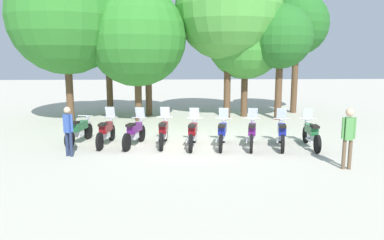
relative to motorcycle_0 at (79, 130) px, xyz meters
The scene contains 20 objects.
ground_plane 4.38m from the motorcycle_0, ahead, with size 80.00×80.00×0.00m, color #BCB7A8.
motorcycle_0 is the anchor object (origin of this frame).
motorcycle_1 1.13m from the motorcycle_0, 18.07° to the right, with size 0.64×2.19×1.37m.
motorcycle_2 2.21m from the motorcycle_0, 13.52° to the right, with size 0.80×2.15×1.37m.
motorcycle_3 3.25m from the motorcycle_0, ahead, with size 0.62×2.19×1.37m.
motorcycle_4 4.36m from the motorcycle_0, 10.34° to the right, with size 0.67×2.18×1.37m.
motorcycle_5 5.44m from the motorcycle_0, ahead, with size 0.74×2.17×1.37m.
motorcycle_6 6.51m from the motorcycle_0, ahead, with size 0.77×2.16×1.37m.
motorcycle_7 7.58m from the motorcycle_0, ahead, with size 0.78×2.16×1.37m.
motorcycle_8 8.65m from the motorcycle_0, ahead, with size 0.62×2.19×1.37m.
person_0 1.95m from the motorcycle_0, 85.97° to the right, with size 0.39×0.30×1.66m.
person_1 9.46m from the motorcycle_0, 23.13° to the right, with size 0.41×0.27×1.82m.
tree_0 6.83m from the motorcycle_0, 108.86° to the left, with size 5.51×5.51×7.89m.
tree_1 8.48m from the motorcycle_0, 90.91° to the left, with size 3.69×3.69×6.25m.
tree_2 6.45m from the motorcycle_0, 70.31° to the left, with size 4.94×4.94×6.71m.
tree_3 8.38m from the motorcycle_0, 71.83° to the left, with size 3.42×3.42×6.82m.
tree_4 10.10m from the motorcycle_0, 41.48° to the left, with size 5.55×5.55×8.58m.
tree_5 10.30m from the motorcycle_0, 39.38° to the left, with size 4.15×4.15×6.20m.
tree_6 11.01m from the motorcycle_0, 29.10° to the left, with size 3.26×3.26×5.90m.
tree_7 13.69m from the motorcycle_0, 34.61° to the left, with size 3.55×3.55×6.87m.
Camera 1 is at (-0.63, -13.31, 3.28)m, focal length 34.64 mm.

